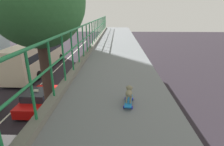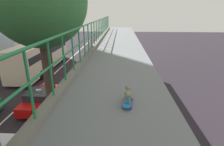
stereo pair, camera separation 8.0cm
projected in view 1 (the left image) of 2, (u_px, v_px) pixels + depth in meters
The scene contains 6 objects.
green_railing at pixel (22, 128), 2.34m from camera, with size 0.20×34.96×1.27m.
car_red_taxi_fifth at pixel (39, 99), 12.88m from camera, with size 1.95×4.14×1.48m.
city_bus at pixel (38, 54), 20.67m from camera, with size 2.71×11.72×3.41m.
roadside_tree_mid at pixel (37, 3), 7.24m from camera, with size 4.01×4.01×9.13m.
toy_skateboard at pixel (129, 101), 3.45m from camera, with size 0.22×0.53×0.08m.
small_dog at pixel (129, 92), 3.41m from camera, with size 0.16×0.35×0.28m.
Camera 1 is at (1.02, -1.92, 6.76)m, focal length 28.03 mm.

